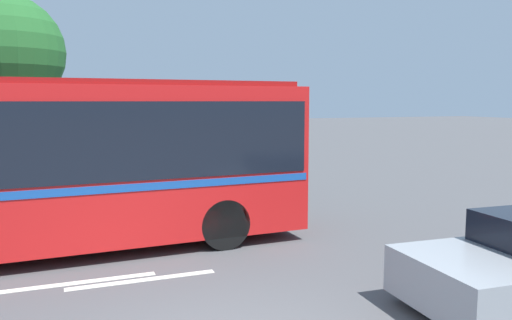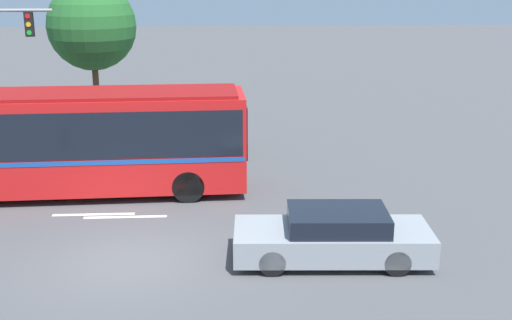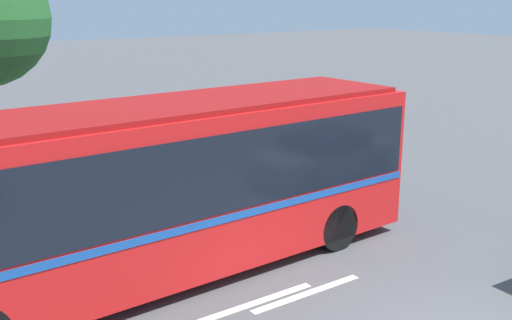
# 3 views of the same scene
# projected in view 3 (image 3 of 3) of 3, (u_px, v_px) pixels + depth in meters

# --- Properties ---
(city_bus) EXTENTS (11.37, 2.92, 3.29)m
(city_bus) POSITION_uv_depth(u_px,v_px,m) (144.00, 184.00, 10.96)
(city_bus) COLOR red
(city_bus) RESTS_ON ground
(flowering_hedge) EXTENTS (9.63, 1.01, 1.23)m
(flowering_hedge) POSITION_uv_depth(u_px,v_px,m) (99.00, 176.00, 15.89)
(flowering_hedge) COLOR #286028
(flowering_hedge) RESTS_ON ground
(lane_stripe_near) EXTENTS (2.40, 0.16, 0.01)m
(lane_stripe_near) POSITION_uv_depth(u_px,v_px,m) (255.00, 303.00, 10.53)
(lane_stripe_near) COLOR silver
(lane_stripe_near) RESTS_ON ground
(lane_stripe_mid) EXTENTS (2.40, 0.16, 0.01)m
(lane_stripe_mid) POSITION_uv_depth(u_px,v_px,m) (307.00, 293.00, 10.86)
(lane_stripe_mid) COLOR silver
(lane_stripe_mid) RESTS_ON ground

